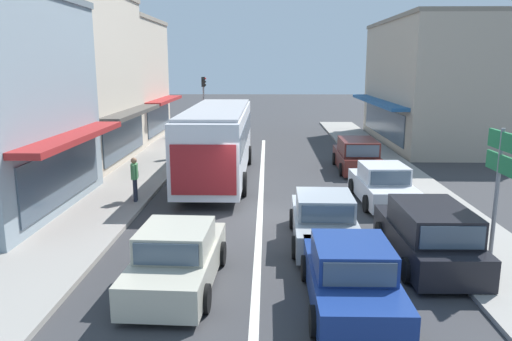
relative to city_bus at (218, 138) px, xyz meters
The scene contains 18 objects.
ground_plane 6.92m from the city_bus, 72.95° to the right, with size 140.00×140.00×0.00m, color #353538.
lane_centre_line 3.59m from the city_bus, 50.46° to the right, with size 0.20×28.00×0.01m, color silver.
sidewalk_left 5.19m from the city_bus, behind, with size 5.20×44.00×0.14m, color gray.
kerb_right 8.36m from the city_bus, ahead, with size 2.80×44.00×0.12m, color gray.
shopfront_mid_block 9.10m from the city_bus, 159.81° to the left, with size 7.40×8.64×8.63m.
shopfront_far_end 14.45m from the city_bus, 125.16° to the left, with size 7.17×8.09×8.02m.
building_right_far 17.28m from the city_bus, 38.48° to the left, with size 8.49×13.31×7.88m.
city_bus is the anchor object (origin of this frame).
sedan_adjacent_lane_lead 11.18m from the city_bus, 89.42° to the right, with size 2.04×4.27×1.47m.
sedan_queue_far_back 9.10m from the city_bus, 64.80° to the right, with size 1.96×4.23×1.47m.
sedan_behind_bus_near 12.75m from the city_bus, 71.73° to the right, with size 1.91×4.21×1.47m.
parked_wagon_kerb_front 11.56m from the city_bus, 56.25° to the right, with size 1.98×4.52×1.58m.
parked_sedan_kerb_second 7.63m from the city_bus, 30.38° to the right, with size 2.02×4.26×1.47m.
parked_wagon_kerb_third 6.88m from the city_bus, 16.02° to the left, with size 1.98×4.52×1.58m.
traffic_light_downstreet 13.73m from the city_bus, 99.76° to the left, with size 0.33×0.24×4.20m.
directional_road_sign 12.75m from the city_bus, 52.03° to the right, with size 0.10×1.40×3.60m.
pedestrian_with_handbag_near 5.10m from the city_bus, 121.87° to the right, with size 0.32×0.65×1.63m.
pedestrian_browsing_midblock 4.94m from the city_bus, 123.52° to the left, with size 0.25×0.57×1.63m.
Camera 1 is at (0.25, -15.60, 5.11)m, focal length 35.00 mm.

